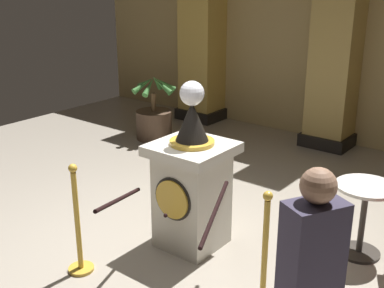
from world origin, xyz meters
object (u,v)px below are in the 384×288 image
object	(u,v)px
stanchion_near	(78,234)
bystander_guest	(309,283)
potted_palm_left	(154,120)
cafe_table	(364,211)
stanchion_far	(264,266)
pedestal_clock	(192,184)

from	to	relation	value
stanchion_near	bystander_guest	size ratio (longest dim) A/B	0.67
potted_palm_left	cafe_table	xyz separation A→B (m)	(4.05, -1.44, 0.15)
stanchion_far	potted_palm_left	bearing A→B (deg)	143.70
bystander_guest	cafe_table	distance (m)	1.99
stanchion_far	cafe_table	distance (m)	1.33
pedestal_clock	cafe_table	bearing A→B (deg)	31.38
pedestal_clock	stanchion_near	bearing A→B (deg)	-116.66
cafe_table	bystander_guest	bearing A→B (deg)	-80.63
stanchion_far	cafe_table	xyz separation A→B (m)	(0.35, 1.28, 0.11)
potted_palm_left	cafe_table	bearing A→B (deg)	-19.55
stanchion_near	potted_palm_left	size ratio (longest dim) A/B	0.97
stanchion_far	bystander_guest	xyz separation A→B (m)	(0.67, -0.65, 0.48)
stanchion_far	cafe_table	bearing A→B (deg)	74.57
stanchion_near	bystander_guest	bearing A→B (deg)	-0.74
stanchion_far	potted_palm_left	world-z (taller)	potted_palm_left
cafe_table	stanchion_near	bearing A→B (deg)	-135.70
stanchion_near	potted_palm_left	xyz separation A→B (m)	(-2.11, 3.33, -0.05)
bystander_guest	stanchion_far	bearing A→B (deg)	135.97
potted_palm_left	bystander_guest	size ratio (longest dim) A/B	0.69
stanchion_near	potted_palm_left	distance (m)	3.94
bystander_guest	cafe_table	world-z (taller)	bystander_guest
potted_palm_left	cafe_table	distance (m)	4.30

